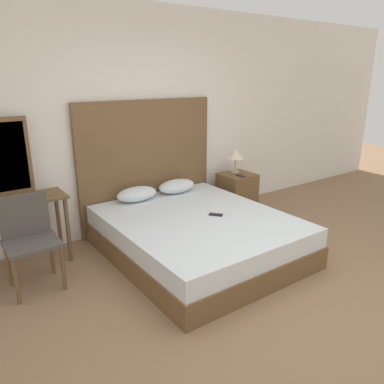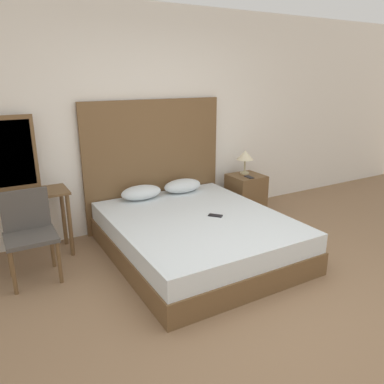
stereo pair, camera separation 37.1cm
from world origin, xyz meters
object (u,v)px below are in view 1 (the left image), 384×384
object	(u,v)px
bed	(198,235)
nightstand	(237,193)
phone_on_bed	(216,215)
phone_on_nightstand	(241,176)
chair	(29,235)
table_lamp	(236,155)
vanity_desk	(16,213)

from	to	relation	value
bed	nightstand	world-z (taller)	nightstand
phone_on_bed	phone_on_nightstand	size ratio (longest dim) A/B	1.03
nightstand	chair	bearing A→B (deg)	-172.79
chair	bed	bearing A→B (deg)	-13.10
bed	phone_on_bed	world-z (taller)	phone_on_bed
nightstand	table_lamp	bearing A→B (deg)	70.94
phone_on_nightstand	chair	world-z (taller)	chair
bed	table_lamp	world-z (taller)	table_lamp
phone_on_bed	vanity_desk	bearing A→B (deg)	153.95
table_lamp	chair	bearing A→B (deg)	-171.18
bed	table_lamp	bearing A→B (deg)	33.10
phone_on_bed	phone_on_nightstand	bearing A→B (deg)	35.14
bed	nightstand	distance (m)	1.44
phone_on_bed	phone_on_nightstand	xyz separation A→B (m)	(1.01, 0.71, 0.13)
table_lamp	phone_on_nightstand	world-z (taller)	table_lamp
nightstand	table_lamp	xyz separation A→B (m)	(0.03, 0.09, 0.53)
phone_on_bed	bed	bearing A→B (deg)	156.57
phone_on_bed	nightstand	xyz separation A→B (m)	(1.05, 0.82, -0.16)
nightstand	bed	bearing A→B (deg)	-149.13
vanity_desk	table_lamp	bearing A→B (deg)	0.28
bed	phone_on_nightstand	world-z (taller)	phone_on_nightstand
bed	phone_on_bed	bearing A→B (deg)	-23.43
chair	phone_on_nightstand	bearing A→B (deg)	5.14
chair	nightstand	bearing A→B (deg)	7.21
vanity_desk	chair	xyz separation A→B (m)	(0.02, -0.43, -0.08)
nightstand	vanity_desk	distance (m)	2.89
bed	phone_on_nightstand	bearing A→B (deg)	27.81
phone_on_bed	phone_on_nightstand	distance (m)	1.24
phone_on_bed	vanity_desk	distance (m)	2.04
table_lamp	vanity_desk	size ratio (longest dim) A/B	0.34
phone_on_bed	nightstand	bearing A→B (deg)	37.95
table_lamp	chair	world-z (taller)	table_lamp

